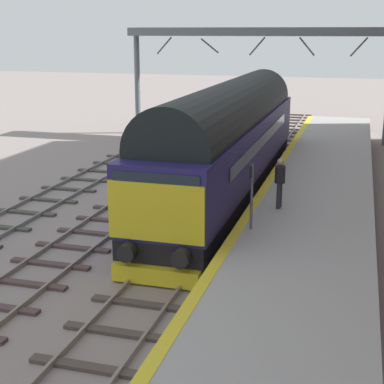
% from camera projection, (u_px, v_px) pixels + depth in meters
% --- Properties ---
extents(ground_plane, '(140.00, 140.00, 0.00)m').
position_uv_depth(ground_plane, '(201.00, 230.00, 19.81)').
color(ground_plane, gray).
rests_on(ground_plane, ground).
extents(track_main, '(2.50, 60.00, 0.15)m').
position_uv_depth(track_main, '(201.00, 229.00, 19.80)').
color(track_main, gray).
rests_on(track_main, ground).
extents(track_adjacent_west, '(2.50, 60.00, 0.15)m').
position_uv_depth(track_adjacent_west, '(109.00, 220.00, 20.71)').
color(track_adjacent_west, slate).
rests_on(track_adjacent_west, ground).
extents(track_adjacent_far_west, '(2.50, 60.00, 0.15)m').
position_uv_depth(track_adjacent_far_west, '(25.00, 212.00, 21.62)').
color(track_adjacent_far_west, slate).
rests_on(track_adjacent_far_west, ground).
extents(station_platform, '(4.00, 44.00, 1.01)m').
position_uv_depth(station_platform, '(309.00, 226.00, 18.71)').
color(station_platform, '#ABAAA8').
rests_on(station_platform, ground).
extents(diesel_locomotive, '(2.74, 17.98, 4.68)m').
position_uv_depth(diesel_locomotive, '(229.00, 138.00, 23.06)').
color(diesel_locomotive, black).
rests_on(diesel_locomotive, ground).
extents(platform_number_sign, '(0.10, 0.44, 1.91)m').
position_uv_depth(platform_number_sign, '(252.00, 187.00, 16.58)').
color(platform_number_sign, slate).
rests_on(platform_number_sign, station_platform).
extents(waiting_passenger, '(0.38, 0.51, 1.64)m').
position_uv_depth(waiting_passenger, '(280.00, 178.00, 18.68)').
color(waiting_passenger, '#34333E').
rests_on(waiting_passenger, station_platform).
extents(overhead_footbridge, '(16.12, 2.00, 6.79)m').
position_uv_depth(overhead_footbridge, '(258.00, 37.00, 35.08)').
color(overhead_footbridge, slate).
rests_on(overhead_footbridge, ground).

